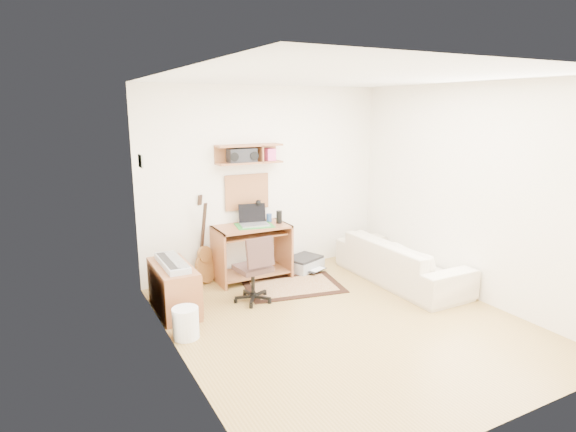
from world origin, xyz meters
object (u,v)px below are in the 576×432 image
printer (304,264)px  sofa (401,254)px  task_chair (253,268)px  cabinet (174,288)px  desk (252,252)px

printer → sofa: (0.93, -1.00, 0.30)m
task_chair → cabinet: (-0.92, 0.17, -0.15)m
desk → printer: desk is taller
desk → sofa: bearing=-30.9°
task_chair → cabinet: bearing=163.8°
desk → task_chair: task_chair is taller
printer → sofa: sofa is taller
desk → sofa: (1.73, -1.03, 0.01)m
task_chair → sofa: (2.04, -0.30, -0.04)m
desk → task_chair: size_ratio=1.18×
desk → printer: 0.85m
cabinet → printer: bearing=14.6°
desk → task_chair: (-0.31, -0.73, 0.05)m
task_chair → sofa: bearing=-14.0°
desk → cabinet: size_ratio=1.11×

